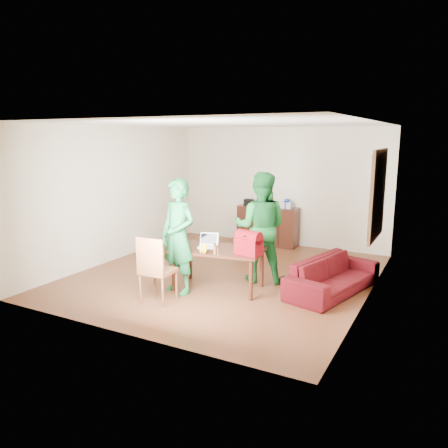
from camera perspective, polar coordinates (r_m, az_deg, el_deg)
The scene contains 10 objects.
room at distance 7.83m, azimuth 0.71°, elevation 2.71°, with size 5.20×5.70×2.90m.
table at distance 7.16m, azimuth -0.75°, elevation -3.87°, with size 1.57×1.03×0.69m.
chair at distance 6.78m, azimuth -8.64°, elevation -7.55°, with size 0.48×0.46×1.03m.
person_near at distance 6.98m, azimuth -6.01°, elevation -1.61°, with size 0.67×0.44×1.85m, color #15622F.
person_far at distance 7.54m, azimuth 4.79°, elevation -0.41°, with size 0.93×0.72×1.90m, color #156025.
laptop at distance 7.22m, azimuth -2.14°, elevation -2.72°, with size 0.36×0.31×0.22m.
bananas at distance 6.86m, azimuth -2.72°, elevation -3.58°, with size 0.17×0.10×0.06m, color gold, non-canonical shape.
bottle at distance 6.78m, azimuth -1.18°, elevation -3.26°, with size 0.06×0.06×0.17m, color #5D3215.
red_bag at distance 6.76m, azimuth 3.25°, elevation -2.76°, with size 0.40×0.23×0.30m, color maroon.
sofa at distance 7.32m, azimuth 14.06°, elevation -6.56°, with size 1.89×0.74×0.55m, color #3F0815.
Camera 1 is at (3.54, -6.76, 2.48)m, focal length 35.00 mm.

